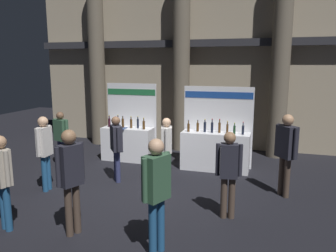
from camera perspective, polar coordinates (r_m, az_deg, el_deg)
ground_plane at (r=7.98m, az=-5.28°, el=-10.70°), size 24.00×24.00×0.00m
hall_colonnade at (r=11.71m, az=2.96°, el=12.10°), size 11.01×1.12×6.47m
exhibitor_booth_0 at (r=10.23m, az=-6.76°, el=-2.45°), size 1.60×0.72×2.31m
exhibitor_booth_1 at (r=9.31m, az=8.10°, el=-3.70°), size 1.93×0.66×2.27m
visitor_0 at (r=5.85m, az=-16.27°, el=-7.65°), size 0.36×0.50×1.83m
visitor_1 at (r=6.34m, az=10.32°, el=-7.08°), size 0.49×0.29×1.67m
visitor_2 at (r=8.29m, az=-8.80°, el=-2.83°), size 0.46×0.53×1.64m
visitor_3 at (r=9.86m, az=-17.76°, el=-1.41°), size 0.54×0.32×1.57m
visitor_4 at (r=5.07m, az=-1.99°, el=-10.10°), size 0.38×0.53×1.81m
visitor_5 at (r=8.08m, az=-20.30°, el=-3.46°), size 0.23×0.53×1.73m
visitor_6 at (r=6.47m, az=-26.37°, el=-7.63°), size 0.44×0.32×1.70m
visitor_7 at (r=7.67m, az=19.50°, el=-3.35°), size 0.48×0.52×1.83m
visitor_8 at (r=8.12m, az=-0.24°, el=-3.20°), size 0.35×0.51×1.61m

